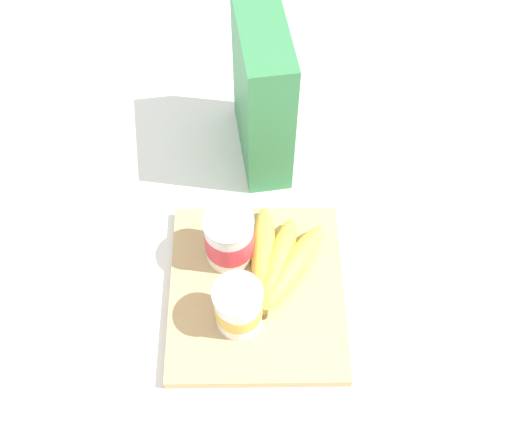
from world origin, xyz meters
TOP-DOWN VIEW (x-y plane):
  - ground_plane at (0.00, 0.00)m, footprint 2.40×2.40m
  - cutting_board at (0.00, 0.00)m, footprint 0.29×0.26m
  - cereal_box at (0.28, -0.01)m, footprint 0.20×0.10m
  - yogurt_cup_front at (-0.05, 0.03)m, footprint 0.07×0.07m
  - yogurt_cup_back at (0.06, 0.04)m, footprint 0.07×0.07m
  - banana_bunch at (0.03, -0.03)m, footprint 0.19×0.12m

SIDE VIEW (x-z plane):
  - ground_plane at x=0.00m, z-range 0.00..0.00m
  - cutting_board at x=0.00m, z-range 0.00..0.02m
  - banana_bunch at x=0.03m, z-range 0.02..0.06m
  - yogurt_cup_front at x=-0.05m, z-range 0.02..0.11m
  - yogurt_cup_back at x=0.06m, z-range 0.02..0.11m
  - cereal_box at x=0.28m, z-range 0.00..0.26m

